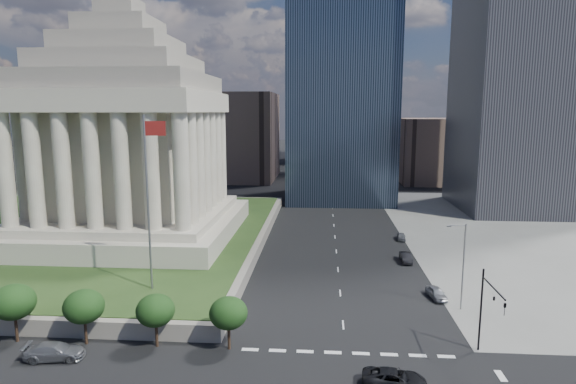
# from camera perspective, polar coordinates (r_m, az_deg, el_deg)

# --- Properties ---
(ground) EXTENTS (500.00, 500.00, 0.00)m
(ground) POSITION_cam_1_polar(r_m,az_deg,el_deg) (129.92, 5.13, -0.35)
(ground) COLOR black
(ground) RESTS_ON ground
(plaza_terrace) EXTENTS (66.00, 70.00, 1.80)m
(plaza_terrace) POSITION_cam_1_polar(r_m,az_deg,el_deg) (91.40, -23.89, -4.80)
(plaza_terrace) COLOR slate
(plaza_terrace) RESTS_ON ground
(plaza_lawn) EXTENTS (64.00, 68.00, 0.10)m
(plaza_lawn) POSITION_cam_1_polar(r_m,az_deg,el_deg) (91.18, -23.93, -4.22)
(plaza_lawn) COLOR #253D19
(plaza_lawn) RESTS_ON plaza_terrace
(war_memorial) EXTENTS (34.00, 34.00, 39.00)m
(war_memorial) POSITION_cam_1_polar(r_m,az_deg,el_deg) (82.30, -18.67, 8.46)
(war_memorial) COLOR #A09586
(war_memorial) RESTS_ON plaza_lawn
(flagpole) EXTENTS (2.52, 0.24, 20.00)m
(flagpole) POSITION_cam_1_polar(r_m,az_deg,el_deg) (56.25, -16.16, -0.19)
(flagpole) COLOR slate
(flagpole) RESTS_ON plaza_lawn
(midrise_glass) EXTENTS (26.00, 26.00, 60.00)m
(midrise_glass) POSITION_cam_1_polar(r_m,az_deg,el_deg) (123.29, 6.33, 13.10)
(midrise_glass) COLOR black
(midrise_glass) RESTS_ON ground
(building_filler_ne) EXTENTS (20.00, 30.00, 20.00)m
(building_filler_ne) POSITION_cam_1_polar(r_m,az_deg,el_deg) (162.13, 16.43, 4.83)
(building_filler_ne) COLOR brown
(building_filler_ne) RESTS_ON ground
(building_filler_nw) EXTENTS (24.00, 30.00, 28.00)m
(building_filler_nw) POSITION_cam_1_polar(r_m,az_deg,el_deg) (160.58, -5.81, 6.56)
(building_filler_nw) COLOR brown
(building_filler_nw) RESTS_ON ground
(traffic_signal_ne) EXTENTS (0.30, 5.74, 8.00)m
(traffic_signal_ne) POSITION_cam_1_polar(r_m,az_deg,el_deg) (47.40, 22.65, -12.25)
(traffic_signal_ne) COLOR black
(traffic_signal_ne) RESTS_ON ground
(street_lamp_north) EXTENTS (2.13, 0.22, 10.00)m
(street_lamp_north) POSITION_cam_1_polar(r_m,az_deg,el_deg) (57.69, 19.93, -7.76)
(street_lamp_north) COLOR slate
(street_lamp_north) RESTS_ON ground
(pickup_truck) EXTENTS (2.86, 5.41, 1.45)m
(pickup_truck) POSITION_cam_1_polar(r_m,az_deg,el_deg) (42.94, 12.49, -20.80)
(pickup_truck) COLOR black
(pickup_truck) RESTS_ON ground
(suv_grey) EXTENTS (5.54, 2.88, 1.54)m
(suv_grey) POSITION_cam_1_polar(r_m,az_deg,el_deg) (50.56, -25.91, -16.62)
(suv_grey) COLOR #56585E
(suv_grey) RESTS_ON ground
(parked_sedan_near) EXTENTS (4.17, 2.22, 1.35)m
(parked_sedan_near) POSITION_cam_1_polar(r_m,az_deg,el_deg) (61.73, 17.19, -11.36)
(parked_sedan_near) COLOR gray
(parked_sedan_near) RESTS_ON ground
(parked_sedan_mid) EXTENTS (1.51, 4.21, 1.38)m
(parked_sedan_mid) POSITION_cam_1_polar(r_m,az_deg,el_deg) (74.51, 13.79, -7.56)
(parked_sedan_mid) COLOR black
(parked_sedan_mid) RESTS_ON ground
(parked_sedan_far) EXTENTS (1.84, 3.72, 1.22)m
(parked_sedan_far) POSITION_cam_1_polar(r_m,az_deg,el_deg) (86.64, 13.27, -5.18)
(parked_sedan_far) COLOR #585A5F
(parked_sedan_far) RESTS_ON ground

